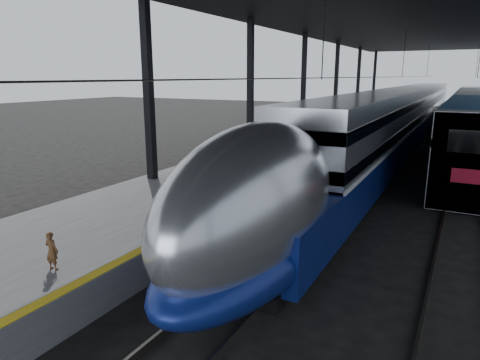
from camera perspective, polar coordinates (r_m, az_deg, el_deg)
The scene contains 8 objects.
ground at distance 13.26m, azimuth -5.42°, elevation -11.18°, with size 160.00×160.00×0.00m, color black.
platform at distance 32.09m, azimuth 9.05°, elevation 4.45°, with size 6.00×80.00×1.00m, color #4C4C4F.
yellow_strip at distance 31.24m, azimuth 13.96°, elevation 4.91°, with size 0.30×80.00×0.01m, color yellow.
rails at distance 30.58m, azimuth 23.33°, elevation 2.24°, with size 6.52×80.00×0.16m.
canopy at distance 30.59m, azimuth 19.90°, elevation 19.60°, with size 18.00×75.00×9.47m.
tgv_train at distance 37.71m, azimuth 20.83°, elevation 7.62°, with size 3.20×65.20×4.59m.
second_train at distance 46.46m, azimuth 28.48°, elevation 7.83°, with size 3.04×56.05×4.19m.
child at distance 11.34m, azimuth -23.81°, elevation -8.63°, with size 0.35×0.23×0.97m, color #4E311A.
Camera 1 is at (6.69, -10.01, 5.57)m, focal length 32.00 mm.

